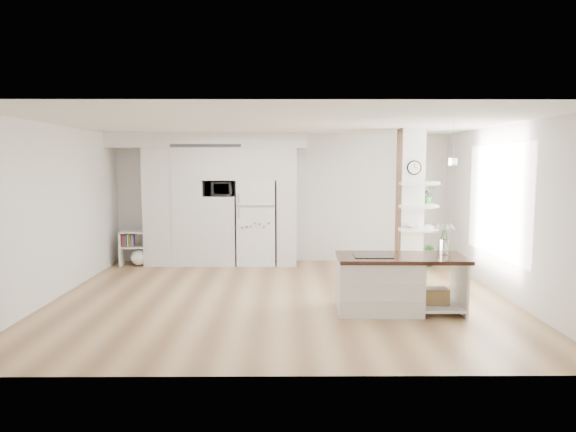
# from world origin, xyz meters

# --- Properties ---
(floor) EXTENTS (7.00, 6.00, 0.01)m
(floor) POSITION_xyz_m (0.00, 0.00, 0.00)
(floor) COLOR tan
(floor) RESTS_ON ground
(room) EXTENTS (7.04, 6.04, 2.72)m
(room) POSITION_xyz_m (0.00, 0.00, 1.86)
(room) COLOR white
(room) RESTS_ON ground
(cabinet_wall) EXTENTS (4.00, 0.71, 2.70)m
(cabinet_wall) POSITION_xyz_m (-1.45, 2.67, 1.51)
(cabinet_wall) COLOR white
(cabinet_wall) RESTS_ON floor
(refrigerator) EXTENTS (0.78, 0.69, 1.75)m
(refrigerator) POSITION_xyz_m (-0.53, 2.68, 0.88)
(refrigerator) COLOR white
(refrigerator) RESTS_ON floor
(column) EXTENTS (0.69, 0.90, 2.70)m
(column) POSITION_xyz_m (2.38, 1.13, 1.35)
(column) COLOR silver
(column) RESTS_ON floor
(window) EXTENTS (0.00, 2.40, 2.40)m
(window) POSITION_xyz_m (3.48, 0.30, 1.50)
(window) COLOR white
(window) RESTS_ON room
(pendant_light) EXTENTS (0.12, 0.12, 0.10)m
(pendant_light) POSITION_xyz_m (1.70, 0.15, 2.12)
(pendant_light) COLOR white
(pendant_light) RESTS_ON room
(kitchen_island) EXTENTS (1.80, 0.89, 1.37)m
(kitchen_island) POSITION_xyz_m (1.51, -0.77, 0.42)
(kitchen_island) COLOR white
(kitchen_island) RESTS_ON floor
(bookshelf) EXTENTS (0.62, 0.38, 0.71)m
(bookshelf) POSITION_xyz_m (-2.97, 2.50, 0.31)
(bookshelf) COLOR white
(bookshelf) RESTS_ON floor
(floor_plant_a) EXTENTS (0.33, 0.30, 0.48)m
(floor_plant_a) POSITION_xyz_m (3.00, 0.62, 0.24)
(floor_plant_a) COLOR #2C6F32
(floor_plant_a) RESTS_ON floor
(floor_plant_b) EXTENTS (0.26, 0.26, 0.43)m
(floor_plant_b) POSITION_xyz_m (3.00, 2.41, 0.21)
(floor_plant_b) COLOR #2C6F32
(floor_plant_b) RESTS_ON floor
(microwave) EXTENTS (0.54, 0.37, 0.30)m
(microwave) POSITION_xyz_m (-1.27, 2.62, 1.57)
(microwave) COLOR #2D2D2D
(microwave) RESTS_ON cabinet_wall
(shelf_plant) EXTENTS (0.27, 0.23, 0.30)m
(shelf_plant) POSITION_xyz_m (2.63, 1.30, 1.52)
(shelf_plant) COLOR #2C6F32
(shelf_plant) RESTS_ON column
(decor_bowl) EXTENTS (0.22, 0.22, 0.05)m
(decor_bowl) POSITION_xyz_m (2.30, 0.90, 1.00)
(decor_bowl) COLOR white
(decor_bowl) RESTS_ON column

